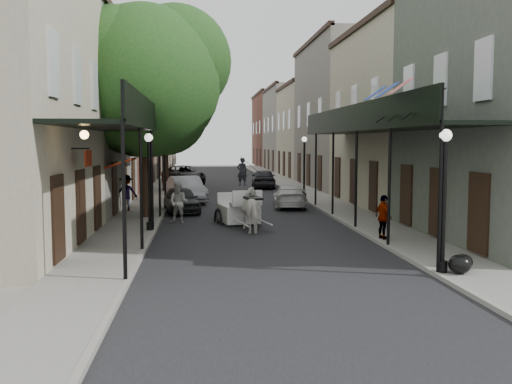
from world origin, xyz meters
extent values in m
plane|color=gray|center=(0.00, 0.00, 0.00)|extent=(140.00, 140.00, 0.00)
cube|color=black|center=(0.00, 20.00, 0.01)|extent=(8.00, 90.00, 0.01)
cube|color=gray|center=(-5.00, 20.00, 0.06)|extent=(2.20, 90.00, 0.12)
cube|color=gray|center=(5.00, 20.00, 0.06)|extent=(2.20, 90.00, 0.12)
cube|color=#B5AF91|center=(-8.60, 30.00, 5.25)|extent=(5.00, 80.00, 10.50)
cube|color=slate|center=(8.60, 30.00, 5.25)|extent=(5.00, 80.00, 10.50)
cube|color=black|center=(-5.00, 7.00, 4.00)|extent=(2.20, 18.00, 0.12)
cube|color=black|center=(-3.95, 7.00, 4.50)|extent=(0.06, 18.00, 1.00)
cylinder|color=black|center=(-4.00, -2.00, 2.12)|extent=(0.10, 0.10, 4.00)
cylinder|color=black|center=(-4.00, 6.00, 2.12)|extent=(0.10, 0.10, 4.00)
cylinder|color=black|center=(-4.00, 14.00, 2.12)|extent=(0.10, 0.10, 4.00)
cube|color=black|center=(5.00, 7.00, 4.00)|extent=(2.20, 18.00, 0.12)
cube|color=black|center=(3.95, 7.00, 4.50)|extent=(0.06, 18.00, 1.00)
cylinder|color=black|center=(4.00, -2.00, 2.12)|extent=(0.10, 0.10, 4.00)
cylinder|color=black|center=(4.00, 6.00, 2.12)|extent=(0.10, 0.10, 4.00)
cylinder|color=black|center=(4.00, 14.00, 2.12)|extent=(0.10, 0.10, 4.00)
cylinder|color=#382619|center=(-4.60, 10.00, 2.92)|extent=(0.44, 0.44, 5.60)
sphere|color=#184B1C|center=(-4.60, 10.00, 6.20)|extent=(6.80, 6.80, 6.80)
sphere|color=#184B1C|center=(-3.24, 10.60, 7.20)|extent=(5.10, 5.10, 5.10)
cylinder|color=#382619|center=(-4.60, 24.00, 2.64)|extent=(0.44, 0.44, 5.04)
sphere|color=#184B1C|center=(-4.60, 24.00, 5.58)|extent=(6.00, 6.00, 6.00)
sphere|color=#184B1C|center=(-3.40, 24.60, 6.48)|extent=(4.50, 4.50, 4.50)
cylinder|color=black|center=(4.10, -2.00, 0.27)|extent=(0.28, 0.28, 0.30)
cylinder|color=black|center=(4.10, -2.00, 1.82)|extent=(0.12, 0.12, 3.40)
sphere|color=white|center=(4.10, -2.00, 3.67)|extent=(0.32, 0.32, 0.32)
cylinder|color=black|center=(-4.10, 6.00, 0.27)|extent=(0.28, 0.28, 0.30)
cylinder|color=black|center=(-4.10, 6.00, 1.82)|extent=(0.12, 0.12, 3.40)
sphere|color=white|center=(-4.10, 6.00, 3.67)|extent=(0.32, 0.32, 0.32)
cylinder|color=black|center=(4.10, 18.00, 0.27)|extent=(0.28, 0.28, 0.30)
cylinder|color=black|center=(4.10, 18.00, 1.82)|extent=(0.12, 0.12, 3.40)
sphere|color=white|center=(4.10, 18.00, 3.67)|extent=(0.32, 0.32, 0.32)
imported|color=silver|center=(-0.07, 6.00, 0.86)|extent=(1.32, 2.18, 1.72)
torus|color=black|center=(-1.51, 8.79, 0.65)|extent=(0.36, 1.34, 1.34)
torus|color=black|center=(0.16, 9.13, 0.65)|extent=(0.36, 1.34, 1.34)
torus|color=black|center=(-1.02, 7.40, 0.33)|extent=(0.21, 0.70, 0.70)
torus|color=black|center=(0.25, 7.66, 0.33)|extent=(0.21, 0.70, 0.70)
cube|color=white|center=(-0.63, 8.76, 1.09)|extent=(1.80, 2.13, 0.73)
cube|color=white|center=(-0.42, 7.69, 1.62)|extent=(1.34, 0.81, 0.13)
cube|color=white|center=(-0.36, 7.43, 1.93)|extent=(1.25, 0.35, 0.52)
imported|color=black|center=(-0.42, 7.69, 2.26)|extent=(0.48, 0.36, 1.17)
imported|color=#ADAEA4|center=(-3.10, 8.65, 0.89)|extent=(1.02, 0.89, 1.78)
imported|color=gray|center=(-5.80, 12.24, 1.02)|extent=(1.30, 0.97, 1.79)
imported|color=gray|center=(4.20, 3.11, 0.89)|extent=(0.61, 0.98, 1.55)
imported|color=black|center=(-3.11, 12.31, 0.64)|extent=(2.14, 3.98, 1.29)
imported|color=#A3A2A8|center=(-2.99, 17.07, 0.76)|extent=(2.62, 4.85, 1.52)
imported|color=black|center=(-3.60, 31.64, 0.78)|extent=(4.17, 6.13, 1.56)
imported|color=silver|center=(2.60, 14.00, 0.61)|extent=(2.15, 4.36, 1.22)
imported|color=black|center=(2.60, 26.92, 0.74)|extent=(2.08, 4.48, 1.48)
ellipsoid|color=black|center=(4.49, -2.20, 0.37)|extent=(0.59, 0.59, 0.50)
ellipsoid|color=black|center=(4.79, -1.75, 0.32)|extent=(0.51, 0.51, 0.41)
camera|label=1|loc=(-2.12, -16.05, 3.49)|focal=40.00mm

